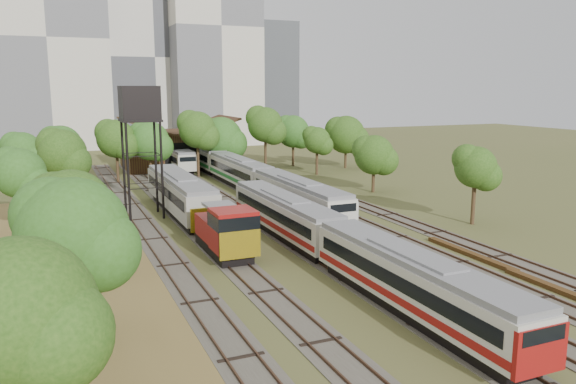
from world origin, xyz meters
name	(u,v)px	position (x,y,z in m)	size (l,w,h in m)	color
ground	(410,291)	(0.00, 0.00, 0.00)	(240.00, 240.00, 0.00)	#475123
dry_grass_patch	(82,289)	(-18.00, 8.00, 0.02)	(14.00, 60.00, 0.04)	brown
tracks	(256,209)	(-0.67, 25.00, 0.04)	(24.60, 80.00, 0.19)	#4C473D
railcar_red_set	(335,242)	(-2.00, 5.75, 1.76)	(2.70, 34.58, 3.33)	black
railcar_green_set	(240,172)	(2.00, 37.94, 1.83)	(2.80, 52.08, 3.46)	black
railcar_rear	(175,158)	(-2.00, 55.94, 1.76)	(2.70, 16.08, 3.33)	black
shunter_locomotive	(226,232)	(-8.00, 10.99, 1.84)	(2.90, 8.10, 3.80)	black
old_grey_coach	(180,193)	(-8.00, 25.92, 2.03)	(3.01, 18.00, 3.72)	black
water_tower	(140,107)	(-11.32, 26.31, 10.22)	(3.51, 3.51, 12.12)	black
rail_pile_near	(562,291)	(8.00, -3.88, 0.14)	(0.56, 8.40, 0.28)	#4F3316
rail_pile_far	(470,254)	(8.20, 4.25, 0.14)	(0.56, 8.91, 0.29)	#4F3316
maintenance_shed	(179,148)	(-1.00, 57.98, 2.91)	(16.45, 11.55, 7.58)	#331A12
tree_band_left	(47,198)	(-19.57, 12.76, 4.92)	(8.52, 54.07, 8.08)	#382616
tree_band_far	(220,136)	(2.76, 48.42, 5.42)	(44.89, 10.62, 9.28)	#382616
tree_band_right	(376,153)	(15.03, 27.97, 4.65)	(4.55, 35.03, 6.95)	#382616
tower_left	(46,40)	(-18.00, 95.00, 21.00)	(22.00, 16.00, 42.00)	beige
tower_centre	(147,59)	(2.00, 100.00, 18.00)	(20.00, 18.00, 36.00)	beige
tower_right	(211,29)	(14.00, 92.00, 24.00)	(18.00, 16.00, 48.00)	beige
tower_far_right	(268,79)	(34.00, 110.00, 14.00)	(12.00, 12.00, 28.00)	#45494E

